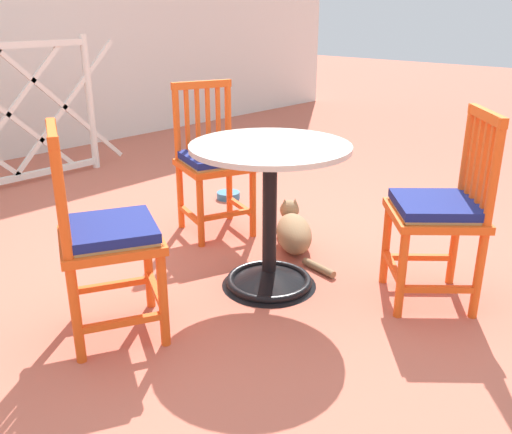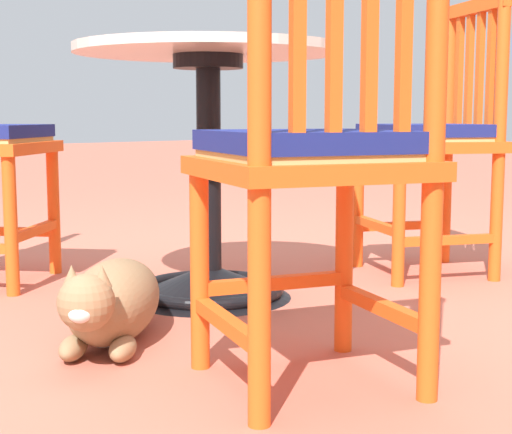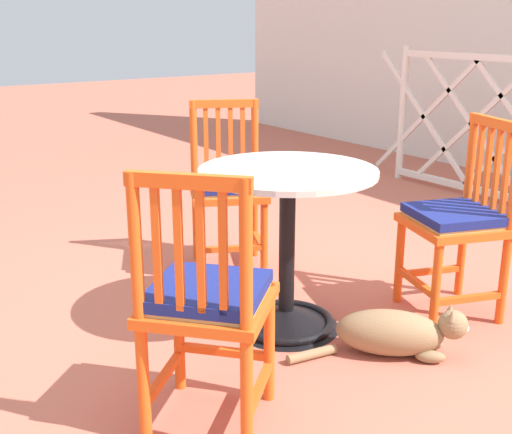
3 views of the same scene
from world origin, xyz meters
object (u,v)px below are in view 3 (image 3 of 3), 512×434
orange_chair_near_fence (458,221)px  orange_chair_facing_out (206,303)px  tabby_cat (398,333)px  orange_chair_tucked_in (228,189)px  cafe_table (287,268)px

orange_chair_near_fence → orange_chair_facing_out: (0.10, -1.40, 0.00)m
tabby_cat → orange_chair_tucked_in: bearing=-179.3°
orange_chair_near_fence → tabby_cat: size_ratio=1.41×
orange_chair_tucked_in → tabby_cat: (1.25, 0.02, -0.35)m
orange_chair_facing_out → tabby_cat: orange_chair_facing_out is taller
orange_chair_facing_out → tabby_cat: size_ratio=1.41×
orange_chair_near_fence → tabby_cat: (0.14, -0.52, -0.35)m
orange_chair_near_fence → orange_chair_tucked_in: (-1.11, -0.53, 0.00)m
cafe_table → tabby_cat: 0.55m
orange_chair_tucked_in → tabby_cat: 1.30m
cafe_table → orange_chair_tucked_in: 0.83m
cafe_table → orange_chair_near_fence: 0.82m
orange_chair_tucked_in → orange_chair_facing_out: (1.21, -0.87, 0.00)m
orange_chair_facing_out → orange_chair_near_fence: bearing=94.1°
orange_chair_near_fence → orange_chair_facing_out: bearing=-85.9°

